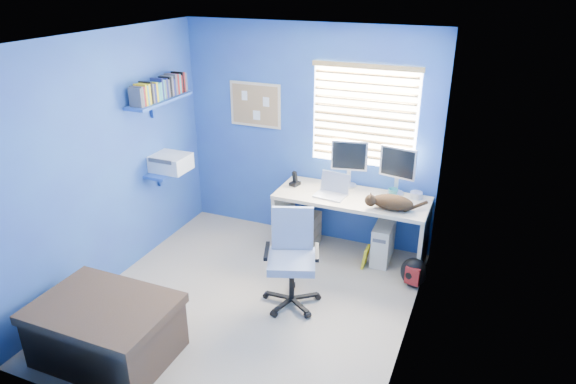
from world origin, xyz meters
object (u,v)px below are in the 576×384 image
at_px(cat, 393,202).
at_px(tower_pc, 383,242).
at_px(desk, 350,227).
at_px(office_chair, 292,270).
at_px(laptop, 331,187).

distance_m(cat, tower_pc, 0.63).
relative_size(desk, office_chair, 1.78).
bearing_deg(office_chair, laptop, 86.57).
height_order(tower_pc, office_chair, office_chair).
bearing_deg(desk, cat, -18.26).
height_order(desk, cat, cat).
bearing_deg(desk, office_chair, -104.81).
relative_size(cat, office_chair, 0.46).
xyz_separation_m(laptop, cat, (0.69, -0.07, -0.03)).
bearing_deg(tower_pc, laptop, -169.15).
xyz_separation_m(laptop, tower_pc, (0.59, 0.13, -0.62)).
xyz_separation_m(desk, office_chair, (-0.28, -1.05, -0.02)).
bearing_deg(tower_pc, cat, -64.34).
bearing_deg(office_chair, tower_pc, 59.37).
xyz_separation_m(laptop, office_chair, (-0.06, -0.96, -0.50)).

